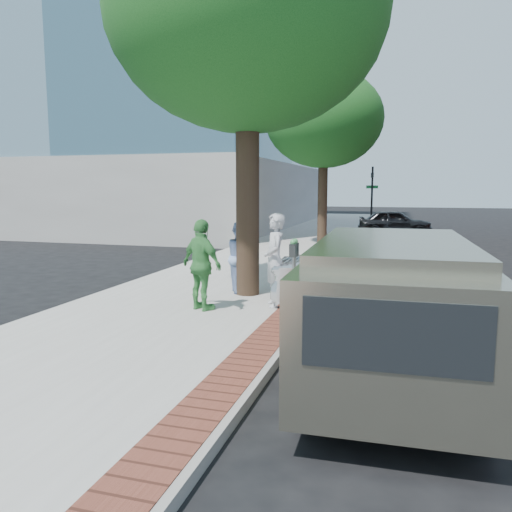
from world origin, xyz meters
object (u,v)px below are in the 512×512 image
at_px(person_green, 202,265).
at_px(sedan_silver, 380,279).
at_px(van, 391,299).
at_px(parking_meter, 294,261).
at_px(bg_car, 395,222).
at_px(person_officer, 241,257).
at_px(person_gray, 275,260).

distance_m(person_green, sedan_silver, 3.64).
xyz_separation_m(sedan_silver, van, (0.28, -3.39, 0.34)).
bearing_deg(parking_meter, sedan_silver, 42.35).
bearing_deg(van, parking_meter, 129.85).
xyz_separation_m(bg_car, van, (0.32, -21.66, 0.37)).
bearing_deg(sedan_silver, person_green, 106.68).
height_order(person_officer, bg_car, person_officer).
relative_size(person_green, bg_car, 0.46).
distance_m(person_gray, sedan_silver, 2.19).
relative_size(person_gray, person_officer, 1.16).
height_order(parking_meter, person_green, person_green).
distance_m(person_green, bg_car, 19.90).
relative_size(person_gray, sedan_silver, 0.44).
relative_size(parking_meter, bg_car, 0.37).
bearing_deg(person_green, person_gray, -123.10).
relative_size(person_officer, sedan_silver, 0.38).
bearing_deg(van, person_gray, 128.45).
xyz_separation_m(parking_meter, sedan_silver, (1.51, 1.38, -0.49)).
bearing_deg(person_officer, person_green, 147.68).
xyz_separation_m(person_officer, person_green, (-0.18, -1.90, 0.08)).
bearing_deg(person_green, bg_car, -72.04).
distance_m(parking_meter, bg_car, 19.71).
bearing_deg(bg_car, person_green, 165.02).
xyz_separation_m(person_officer, bg_car, (3.14, 17.71, -0.29)).
bearing_deg(person_gray, bg_car, 150.05).
xyz_separation_m(parking_meter, van, (1.79, -2.02, -0.16)).
height_order(person_gray, van, person_gray).
bearing_deg(sedan_silver, person_gray, 101.50).
relative_size(person_gray, person_green, 1.06).
height_order(sedan_silver, van, van).
height_order(parking_meter, person_officer, person_officer).
height_order(person_gray, person_green, person_gray).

